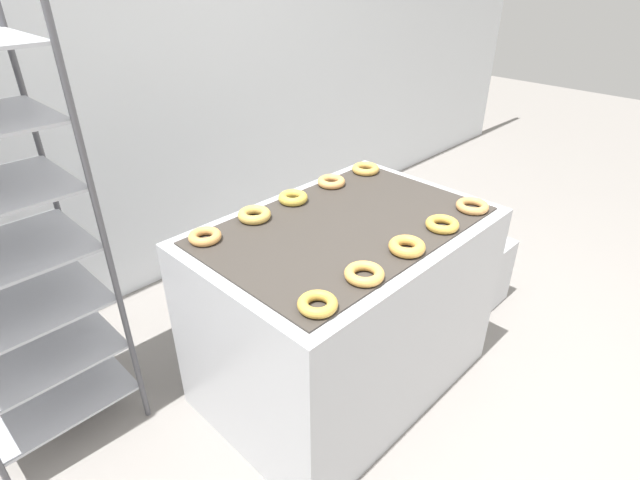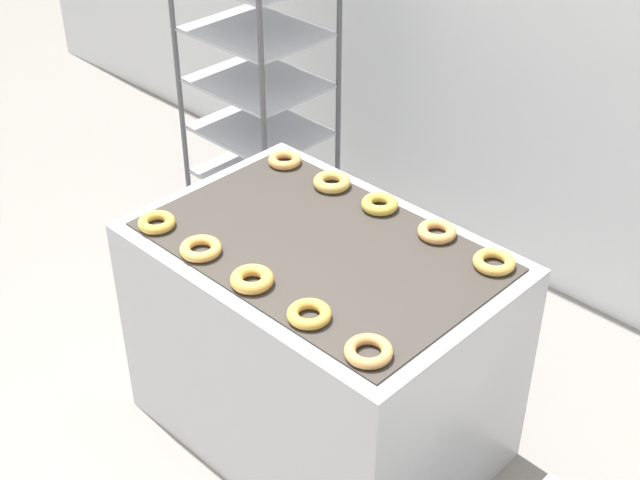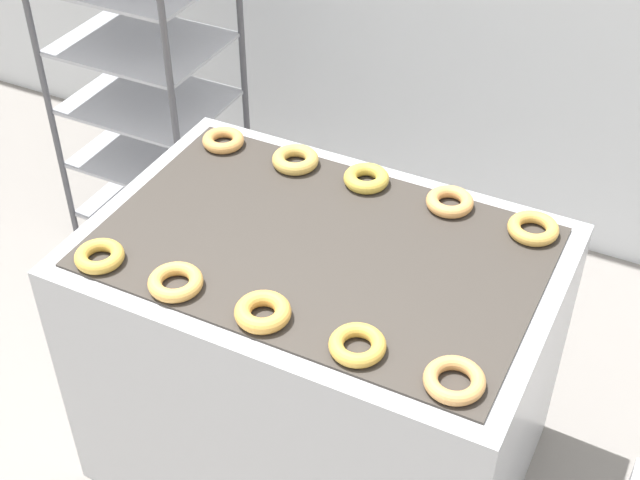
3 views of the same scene
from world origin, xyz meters
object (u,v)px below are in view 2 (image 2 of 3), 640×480
object	(u,v)px
donut_near_leftmost	(157,222)
donut_far_center	(380,204)
donut_near_center	(253,280)
donut_near_rightmost	(368,351)
fryer_machine	(320,344)
donut_near_left	(201,249)
donut_near_right	(309,314)
donut_far_leftmost	(285,160)
donut_far_left	(332,182)
donut_far_rightmost	(494,262)
baking_rack_cart	(258,83)
donut_far_right	(437,231)

from	to	relation	value
donut_near_leftmost	donut_far_center	world-z (taller)	donut_far_center
donut_near_center	donut_near_rightmost	size ratio (longest dim) A/B	0.99
fryer_machine	donut_near_left	size ratio (longest dim) A/B	9.02
donut_near_leftmost	donut_near_right	size ratio (longest dim) A/B	0.96
donut_far_leftmost	donut_far_left	size ratio (longest dim) A/B	0.92
donut_near_right	donut_far_left	bearing A→B (deg)	128.51
donut_far_leftmost	donut_far_rightmost	bearing A→B (deg)	0.11
baking_rack_cart	donut_far_left	bearing A→B (deg)	-25.58
donut_near_left	donut_far_right	xyz separation A→B (m)	(0.50, 0.63, -0.00)
donut_near_right	donut_far_right	bearing A→B (deg)	90.11
donut_near_right	donut_far_left	distance (m)	0.78
fryer_machine	donut_far_left	world-z (taller)	donut_far_left
baking_rack_cart	donut_far_rightmost	distance (m)	1.63
baking_rack_cart	donut_far_right	size ratio (longest dim) A/B	13.06
donut_near_rightmost	fryer_machine	bearing A→B (deg)	148.02
donut_far_center	donut_far_right	world-z (taller)	donut_far_center
donut_near_rightmost	donut_far_rightmost	world-z (taller)	donut_far_rightmost
donut_near_center	donut_near_leftmost	bearing A→B (deg)	-179.25
donut_far_leftmost	donut_near_left	bearing A→B (deg)	-69.02
donut_far_left	donut_far_center	distance (m)	0.23
donut_near_leftmost	donut_far_leftmost	size ratio (longest dim) A/B	1.01
donut_near_leftmost	donut_far_leftmost	world-z (taller)	same
baking_rack_cart	donut_far_center	size ratio (longest dim) A/B	13.17
donut_far_right	donut_far_rightmost	world-z (taller)	same
fryer_machine	baking_rack_cart	size ratio (longest dim) A/B	0.72
fryer_machine	donut_near_right	bearing A→B (deg)	-50.60
donut_near_right	baking_rack_cart	bearing A→B (deg)	142.69
donut_far_right	donut_near_rightmost	bearing A→B (deg)	-68.94
baking_rack_cart	donut_far_center	bearing A→B (deg)	-20.30
baking_rack_cart	donut_far_right	world-z (taller)	baking_rack_cart
donut_near_right	donut_near_rightmost	xyz separation A→B (m)	(0.24, -0.00, -0.00)
donut_near_leftmost	donut_far_center	size ratio (longest dim) A/B	0.98
donut_far_left	donut_far_center	bearing A→B (deg)	1.83
donut_near_rightmost	donut_far_right	distance (m)	0.67
donut_near_rightmost	donut_far_leftmost	distance (m)	1.15
donut_near_right	donut_far_left	world-z (taller)	donut_far_left
donut_near_rightmost	donut_far_right	size ratio (longest dim) A/B	1.05
donut_near_left	baking_rack_cart	bearing A→B (deg)	129.17
donut_near_left	donut_near_rightmost	size ratio (longest dim) A/B	0.99
fryer_machine	donut_near_rightmost	bearing A→B (deg)	-31.98
baking_rack_cart	donut_near_right	xyz separation A→B (m)	(1.33, -1.02, -0.00)
donut_near_center	donut_far_right	bearing A→B (deg)	68.74
fryer_machine	donut_far_leftmost	bearing A→B (deg)	148.00
donut_far_leftmost	donut_near_rightmost	bearing A→B (deg)	-31.99
donut_near_left	donut_far_leftmost	xyz separation A→B (m)	(-0.24, 0.61, -0.00)
donut_near_left	donut_far_leftmost	size ratio (longest dim) A/B	1.09
donut_near_left	donut_near_right	bearing A→B (deg)	0.74
fryer_machine	donut_near_rightmost	distance (m)	0.73
donut_near_center	donut_far_center	size ratio (longest dim) A/B	1.05
donut_near_left	donut_far_center	size ratio (longest dim) A/B	1.05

